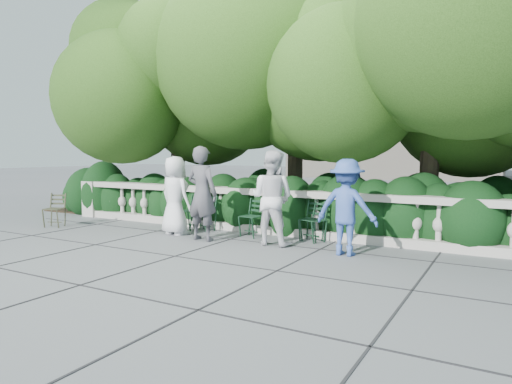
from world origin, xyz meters
The scene contains 14 objects.
ground centered at (0.00, 0.00, 0.00)m, with size 90.00×90.00×0.00m, color #56595F.
balustrade centered at (0.00, 1.80, 0.49)m, with size 12.00×0.44×1.00m.
shrub_hedge centered at (0.00, 3.00, 0.00)m, with size 15.00×2.60×1.70m, color black, non-canonical shape.
tree_canopy centered at (0.69, 3.19, 3.96)m, with size 15.04×6.52×6.78m.
chair_a centered at (-1.59, 1.22, 0.00)m, with size 0.44×0.48×0.84m, color black, non-canonical shape.
chair_b centered at (-2.02, 1.21, 0.00)m, with size 0.44×0.48×0.84m, color black, non-canonical shape.
chair_c centered at (1.04, 1.28, 0.00)m, with size 0.44×0.48×0.84m, color black, non-canonical shape.
chair_d centered at (1.03, 1.31, 0.00)m, with size 0.44×0.48×0.84m, color black, non-canonical shape.
chair_e centered at (-0.28, 1.10, 0.00)m, with size 0.44×0.48×0.84m, color black, non-canonical shape.
chair_weathered centered at (-5.02, -0.12, 0.00)m, with size 0.44×0.48×0.84m, color black, non-canonical shape.
person_businessman centered at (-1.88, 0.70, 0.87)m, with size 0.85×0.55×1.73m, color silver.
person_woman_grey centered at (-0.95, 0.43, 0.97)m, with size 0.71×0.46×1.94m, color #48474C.
person_casual_man centered at (0.49, 0.76, 0.93)m, with size 0.90×0.70×1.85m, color silver.
person_older_blue centered at (2.06, 0.60, 0.85)m, with size 1.10×0.63×1.70m, color #34529D.
Camera 1 is at (4.61, -7.11, 1.82)m, focal length 32.00 mm.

